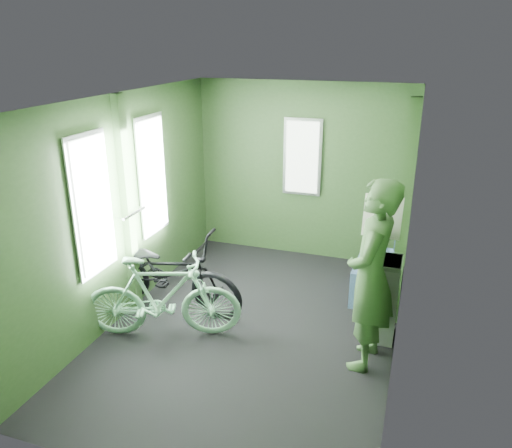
{
  "coord_description": "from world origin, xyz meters",
  "views": [
    {
      "loc": [
        1.44,
        -4.18,
        2.8
      ],
      "look_at": [
        0.0,
        0.1,
        1.1
      ],
      "focal_mm": 35.0,
      "sensor_mm": 36.0,
      "label": 1
    }
  ],
  "objects": [
    {
      "name": "bench_seat",
      "position": [
        1.14,
        1.11,
        0.27
      ],
      "size": [
        0.51,
        0.87,
        0.9
      ],
      "rotation": [
        0.0,
        0.0,
        -0.04
      ],
      "color": "navy",
      "rests_on": "ground"
    },
    {
      "name": "waste_box",
      "position": [
        1.26,
        0.25,
        0.42
      ],
      "size": [
        0.25,
        0.35,
        0.84
      ],
      "primitive_type": "cube",
      "color": "slate",
      "rests_on": "ground"
    },
    {
      "name": "passenger",
      "position": [
        1.15,
        -0.21,
        0.87
      ],
      "size": [
        0.48,
        0.69,
        1.74
      ],
      "rotation": [
        0.0,
        0.0,
        -1.67
      ],
      "color": "#3A5A31",
      "rests_on": "ground"
    },
    {
      "name": "room",
      "position": [
        -0.04,
        0.04,
        1.44
      ],
      "size": [
        4.0,
        4.02,
        2.31
      ],
      "color": "black",
      "rests_on": "ground"
    },
    {
      "name": "bicycle_mint",
      "position": [
        -0.76,
        -0.46,
        0.0
      ],
      "size": [
        1.62,
        1.02,
        0.97
      ],
      "primitive_type": "imported",
      "rotation": [
        0.0,
        -0.16,
        1.9
      ],
      "color": "#96DFB3",
      "rests_on": "ground"
    },
    {
      "name": "bicycle_black",
      "position": [
        -0.98,
        0.07,
        0.0
      ],
      "size": [
        1.82,
        0.96,
        1.02
      ],
      "primitive_type": "imported",
      "rotation": [
        0.0,
        -0.2,
        1.47
      ],
      "color": "black",
      "rests_on": "ground"
    }
  ]
}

